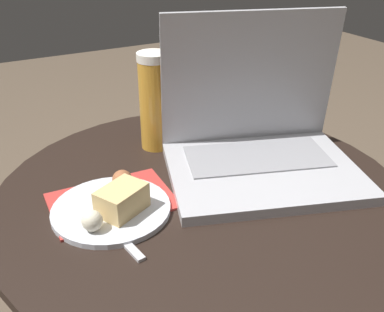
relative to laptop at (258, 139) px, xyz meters
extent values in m
cylinder|color=black|center=(-0.13, -0.02, -0.33)|extent=(0.08, 0.08, 0.51)
cylinder|color=black|center=(-0.13, -0.02, -0.06)|extent=(0.70, 0.70, 0.02)
cube|color=#B7332D|center=(-0.28, 0.01, -0.05)|extent=(0.20, 0.14, 0.00)
cube|color=#B2B2B7|center=(-0.01, -0.04, -0.05)|extent=(0.40, 0.35, 0.02)
cube|color=gray|center=(0.00, 0.00, -0.04)|extent=(0.29, 0.20, 0.00)
cube|color=#B2B2B7|center=(0.02, 0.07, 0.09)|extent=(0.33, 0.14, 0.25)
cube|color=#19234C|center=(0.02, 0.07, 0.09)|extent=(0.30, 0.12, 0.23)
cylinder|color=gold|center=(-0.14, 0.16, 0.03)|extent=(0.06, 0.06, 0.18)
cylinder|color=white|center=(-0.14, 0.16, 0.13)|extent=(0.06, 0.06, 0.02)
cylinder|color=silver|center=(-0.29, -0.02, -0.05)|extent=(0.19, 0.19, 0.01)
cube|color=#DBB775|center=(-0.28, -0.03, -0.03)|extent=(0.09, 0.08, 0.04)
sphere|color=#9E5B38|center=(-0.25, 0.03, -0.03)|extent=(0.03, 0.03, 0.03)
sphere|color=beige|center=(-0.33, -0.06, -0.03)|extent=(0.03, 0.03, 0.03)
cube|color=silver|center=(-0.30, -0.09, -0.05)|extent=(0.03, 0.12, 0.00)
cube|color=silver|center=(-0.31, 0.00, -0.05)|extent=(0.03, 0.05, 0.00)
camera|label=1|loc=(-0.46, -0.59, 0.36)|focal=42.00mm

